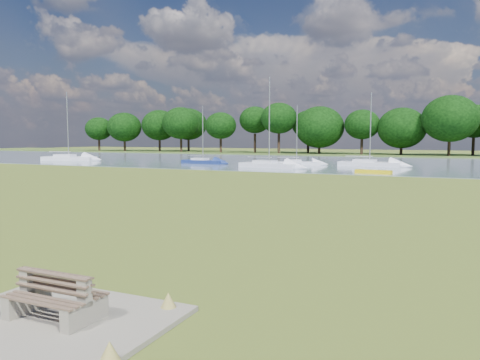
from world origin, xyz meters
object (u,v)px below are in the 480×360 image
at_px(bench_pair, 55,298).
at_px(sailboat_4, 203,160).
at_px(sailboat_0, 296,162).
at_px(sailboat_3, 268,163).
at_px(kayak, 373,172).
at_px(sailboat_1, 68,157).
at_px(sailboat_2, 369,162).

distance_m(bench_pair, sailboat_4, 50.51).
xyz_separation_m(sailboat_0, sailboat_3, (-1.40, -5.53, 0.09)).
height_order(kayak, sailboat_0, sailboat_0).
relative_size(kayak, sailboat_3, 0.34).
height_order(bench_pair, sailboat_4, sailboat_4).
relative_size(sailboat_0, sailboat_3, 0.72).
bearing_deg(sailboat_4, kayak, -12.90).
xyz_separation_m(bench_pair, sailboat_0, (-10.31, 47.24, -0.02)).
bearing_deg(bench_pair, kayak, 90.30).
relative_size(sailboat_1, sailboat_3, 0.98).
distance_m(sailboat_3, sailboat_4, 10.96).
xyz_separation_m(bench_pair, sailboat_4, (-22.01, 45.46, -0.00)).
xyz_separation_m(sailboat_0, sailboat_2, (8.29, 1.24, 0.07)).
xyz_separation_m(sailboat_0, sailboat_4, (-11.71, -1.78, 0.02)).
height_order(sailboat_1, sailboat_4, sailboat_1).
relative_size(bench_pair, sailboat_0, 0.24).
distance_m(sailboat_0, sailboat_3, 5.70).
bearing_deg(sailboat_0, sailboat_2, -13.73).
bearing_deg(sailboat_3, sailboat_4, 169.62).
bearing_deg(kayak, bench_pair, -81.36).
height_order(bench_pair, kayak, bench_pair).
relative_size(bench_pair, kayak, 0.51).
height_order(bench_pair, sailboat_1, sailboat_1).
relative_size(bench_pair, sailboat_3, 0.17).
bearing_deg(sailboat_0, kayak, -64.02).
distance_m(bench_pair, sailboat_3, 43.32).
distance_m(bench_pair, sailboat_0, 48.35).
bearing_deg(sailboat_1, kayak, -20.90).
xyz_separation_m(kayak, sailboat_4, (-22.06, 7.46, 0.25)).
bearing_deg(sailboat_3, sailboat_1, -175.43).
bearing_deg(sailboat_3, sailboat_2, 44.55).
bearing_deg(kayak, sailboat_0, 146.95).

